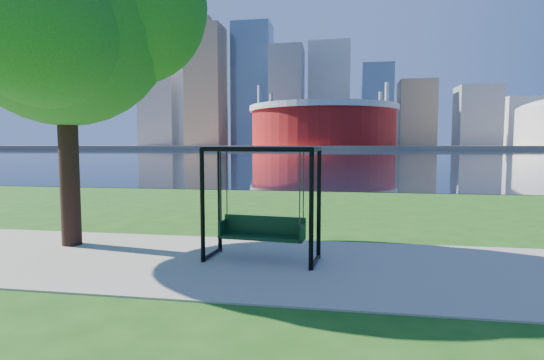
# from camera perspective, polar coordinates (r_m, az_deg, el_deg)

# --- Properties ---
(ground) EXTENTS (900.00, 900.00, 0.00)m
(ground) POSITION_cam_1_polar(r_m,az_deg,el_deg) (8.40, -0.43, -10.39)
(ground) COLOR #1E5114
(ground) RESTS_ON ground
(path) EXTENTS (120.00, 4.00, 0.03)m
(path) POSITION_cam_1_polar(r_m,az_deg,el_deg) (7.92, -1.07, -11.21)
(path) COLOR #9E937F
(path) RESTS_ON ground
(river) EXTENTS (900.00, 180.00, 0.02)m
(river) POSITION_cam_1_polar(r_m,az_deg,el_deg) (110.02, 8.79, 3.49)
(river) COLOR black
(river) RESTS_ON ground
(far_bank) EXTENTS (900.00, 228.00, 2.00)m
(far_bank) POSITION_cam_1_polar(r_m,az_deg,el_deg) (313.99, 9.28, 4.40)
(far_bank) COLOR #937F60
(far_bank) RESTS_ON ground
(stadium) EXTENTS (83.00, 83.00, 32.00)m
(stadium) POSITION_cam_1_polar(r_m,az_deg,el_deg) (243.55, 6.87, 7.48)
(stadium) COLOR maroon
(stadium) RESTS_ON far_bank
(skyline) EXTENTS (392.00, 66.00, 96.50)m
(skyline) POSITION_cam_1_polar(r_m,az_deg,el_deg) (329.16, 8.61, 10.51)
(skyline) COLOR gray
(skyline) RESTS_ON far_bank
(swing) EXTENTS (2.19, 1.12, 2.16)m
(swing) POSITION_cam_1_polar(r_m,az_deg,el_deg) (7.95, -1.35, -3.57)
(swing) COLOR black
(swing) RESTS_ON ground
(park_tree) EXTENTS (5.74, 5.19, 7.13)m
(park_tree) POSITION_cam_1_polar(r_m,az_deg,el_deg) (10.52, -26.32, 19.47)
(park_tree) COLOR black
(park_tree) RESTS_ON ground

